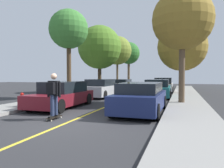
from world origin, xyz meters
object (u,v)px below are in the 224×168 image
at_px(street_tree_right_nearest, 182,20).
at_px(skateboard, 54,117).
at_px(skateboarder, 53,92).
at_px(street_tree_left_nearest, 69,30).
at_px(parked_car_right_far, 164,85).
at_px(street_tree_left_near, 100,47).
at_px(parked_car_right_near, 158,89).
at_px(street_tree_right_farthest, 182,57).
at_px(parked_car_left_nearest, 62,95).
at_px(parked_car_right_nearest, 141,98).
at_px(street_tree_right_far, 182,51).
at_px(street_tree_left_far, 117,51).
at_px(street_tree_left_farthest, 129,53).
at_px(parked_car_left_far, 121,86).
at_px(street_tree_right_near, 182,47).
at_px(fire_hydrant, 22,100).
at_px(parked_car_left_near, 101,88).

bearing_deg(street_tree_right_nearest, skateboard, -127.64).
bearing_deg(skateboarder, street_tree_left_nearest, 114.43).
height_order(parked_car_right_far, street_tree_left_near, street_tree_left_near).
distance_m(parked_car_right_near, street_tree_right_farthest, 19.40).
distance_m(parked_car_left_nearest, parked_car_right_far, 13.21).
distance_m(street_tree_left_near, skateboarder, 13.81).
xyz_separation_m(parked_car_right_nearest, parked_car_right_near, (0.00, 7.13, -0.00)).
distance_m(parked_car_right_far, street_tree_right_farthest, 13.83).
bearing_deg(skateboard, street_tree_right_far, 78.36).
relative_size(parked_car_right_far, street_tree_right_far, 0.65).
distance_m(street_tree_left_far, street_tree_right_nearest, 15.31).
distance_m(parked_car_left_nearest, street_tree_left_nearest, 6.05).
bearing_deg(street_tree_right_nearest, street_tree_right_farthest, 90.00).
height_order(parked_car_left_nearest, street_tree_left_farthest, street_tree_left_farthest).
relative_size(parked_car_left_nearest, parked_car_right_near, 0.98).
distance_m(parked_car_left_far, street_tree_left_far, 6.40).
distance_m(street_tree_left_farthest, street_tree_right_near, 13.94).
xyz_separation_m(parked_car_right_near, street_tree_left_near, (-6.00, 3.31, 3.78)).
bearing_deg(parked_car_left_far, street_tree_left_far, 111.19).
bearing_deg(street_tree_left_far, street_tree_right_nearest, -59.60).
bearing_deg(skateboarder, parked_car_left_nearest, 114.74).
bearing_deg(street_tree_left_far, street_tree_right_farthest, 50.48).
xyz_separation_m(street_tree_left_near, skateboard, (3.11, -12.98, -4.37)).
relative_size(parked_car_right_near, street_tree_left_nearest, 0.75).
bearing_deg(street_tree_right_nearest, parked_car_right_far, 100.50).
bearing_deg(street_tree_right_farthest, street_tree_right_near, -90.00).
xyz_separation_m(fire_hydrant, skateboard, (2.86, -1.64, -0.40)).
relative_size(parked_car_right_nearest, skateboard, 5.37).
bearing_deg(street_tree_left_near, street_tree_left_far, 90.00).
relative_size(street_tree_left_nearest, skateboarder, 3.78).
height_order(parked_car_left_nearest, street_tree_left_far, street_tree_left_far).
xyz_separation_m(street_tree_left_far, street_tree_right_nearest, (7.75, -13.20, 0.03)).
relative_size(street_tree_left_nearest, street_tree_right_farthest, 1.01).
distance_m(street_tree_left_nearest, street_tree_right_near, 10.47).
relative_size(parked_car_left_near, skateboard, 5.24).
relative_size(street_tree_left_near, skateboard, 7.70).
height_order(street_tree_right_nearest, skateboarder, street_tree_right_nearest).
xyz_separation_m(street_tree_left_nearest, street_tree_right_far, (7.75, 15.67, -0.05)).
bearing_deg(street_tree_right_far, parked_car_right_near, -97.77).
height_order(street_tree_left_far, fire_hydrant, street_tree_left_far).
bearing_deg(street_tree_right_nearest, street_tree_left_near, 138.00).
distance_m(parked_car_left_near, parked_car_left_far, 6.02).
relative_size(parked_car_left_nearest, street_tree_left_nearest, 0.73).
xyz_separation_m(parked_car_left_near, parked_car_right_far, (4.25, 6.76, 0.04)).
relative_size(parked_car_left_far, parked_car_right_near, 0.94).
bearing_deg(fire_hydrant, street_tree_right_far, 70.22).
distance_m(parked_car_right_nearest, street_tree_left_farthest, 24.05).
distance_m(street_tree_right_far, skateboard, 23.46).
relative_size(street_tree_left_nearest, street_tree_right_far, 0.92).
bearing_deg(street_tree_right_nearest, parked_car_right_nearest, -116.78).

